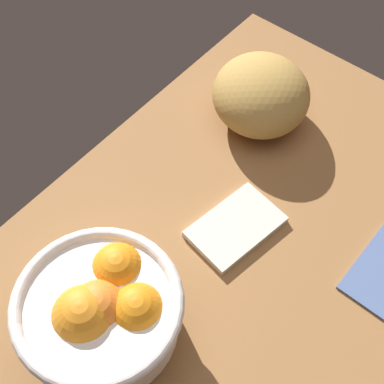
{
  "coord_description": "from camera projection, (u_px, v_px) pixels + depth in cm",
  "views": [
    {
      "loc": [
        35.45,
        17.92,
        69.88
      ],
      "look_at": [
        1.68,
        -10.05,
        5.0
      ],
      "focal_mm": 52.02,
      "sensor_mm": 36.0,
      "label": 1
    }
  ],
  "objects": [
    {
      "name": "napkin_folded",
      "position": [
        236.0,
        226.0,
        0.8
      ],
      "size": [
        14.38,
        10.47,
        1.12
      ],
      "primitive_type": "cube",
      "rotation": [
        0.0,
        0.0,
        -0.16
      ],
      "color": "silver",
      "rests_on": "ground"
    },
    {
      "name": "bread_loaf",
      "position": [
        261.0,
        95.0,
        0.89
      ],
      "size": [
        22.61,
        22.52,
        10.47
      ],
      "primitive_type": "ellipsoid",
      "rotation": [
        0.0,
        0.0,
        3.85
      ],
      "color": "#B18843",
      "rests_on": "ground"
    },
    {
      "name": "ground_plane",
      "position": [
        252.0,
        246.0,
        0.81
      ],
      "size": [
        81.4,
        59.6,
        3.0
      ],
      "primitive_type": "cube",
      "color": "olive"
    },
    {
      "name": "fruit_bowl",
      "position": [
        103.0,
        311.0,
        0.67
      ],
      "size": [
        20.42,
        20.42,
        11.72
      ],
      "color": "white",
      "rests_on": "ground"
    }
  ]
}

